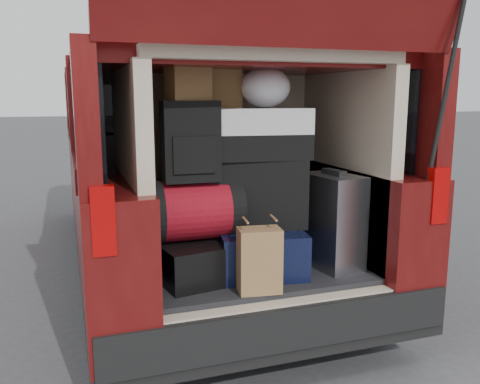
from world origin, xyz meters
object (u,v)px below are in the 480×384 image
object	(u,v)px
navy_hardshell	(258,247)
silver_roller	(332,221)
kraft_bag	(259,260)
red_duffel	(194,210)
backpack	(190,141)
black_hardshell	(189,258)
twotone_duffel	(251,133)
black_soft_case	(255,192)

from	to	relation	value
navy_hardshell	silver_roller	xyz separation A→B (m)	(0.42, -0.11, 0.15)
kraft_bag	red_duffel	bearing A→B (deg)	135.44
kraft_bag	red_duffel	world-z (taller)	red_duffel
silver_roller	backpack	distance (m)	0.95
black_hardshell	red_duffel	bearing A→B (deg)	-19.62
red_duffel	twotone_duffel	distance (m)	0.53
black_hardshell	navy_hardshell	bearing A→B (deg)	-10.07
silver_roller	backpack	world-z (taller)	backpack
silver_roller	black_soft_case	distance (m)	0.48
silver_roller	twotone_duffel	distance (m)	0.70
black_hardshell	kraft_bag	world-z (taller)	kraft_bag
silver_roller	twotone_duffel	xyz separation A→B (m)	(-0.45, 0.14, 0.51)
black_soft_case	twotone_duffel	bearing A→B (deg)	-156.16
silver_roller	twotone_duffel	bearing A→B (deg)	154.09
navy_hardshell	black_soft_case	distance (m)	0.32
silver_roller	black_soft_case	xyz separation A→B (m)	(-0.43, 0.15, 0.17)
black_soft_case	red_duffel	bearing A→B (deg)	-163.64
navy_hardshell	backpack	xyz separation A→B (m)	(-0.40, -0.03, 0.63)
red_duffel	backpack	xyz separation A→B (m)	(-0.02, -0.03, 0.38)
kraft_bag	backpack	world-z (taller)	backpack
black_hardshell	black_soft_case	world-z (taller)	black_soft_case
red_duffel	silver_roller	bearing A→B (deg)	-6.45
black_soft_case	twotone_duffel	size ratio (longest dim) A/B	0.87
red_duffel	black_soft_case	bearing A→B (deg)	7.44
red_duffel	black_soft_case	size ratio (longest dim) A/B	0.93
black_hardshell	backpack	xyz separation A→B (m)	(0.01, -0.03, 0.65)
black_hardshell	twotone_duffel	world-z (taller)	twotone_duffel
black_hardshell	backpack	distance (m)	0.65
red_duffel	twotone_duffel	bearing A→B (deg)	6.83
silver_roller	black_soft_case	size ratio (longest dim) A/B	1.00
twotone_duffel	black_soft_case	bearing A→B (deg)	21.33
navy_hardshell	kraft_bag	world-z (taller)	kraft_bag
kraft_bag	black_soft_case	bearing A→B (deg)	80.57
black_hardshell	black_soft_case	size ratio (longest dim) A/B	0.98
black_hardshell	silver_roller	distance (m)	0.85
navy_hardshell	twotone_duffel	distance (m)	0.66
black_hardshell	silver_roller	bearing A→B (deg)	-17.37
black_hardshell	red_duffel	world-z (taller)	red_duffel
silver_roller	kraft_bag	bearing A→B (deg)	-165.78
navy_hardshell	silver_roller	size ratio (longest dim) A/B	1.05
navy_hardshell	silver_roller	distance (m)	0.46
navy_hardshell	red_duffel	world-z (taller)	red_duffel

